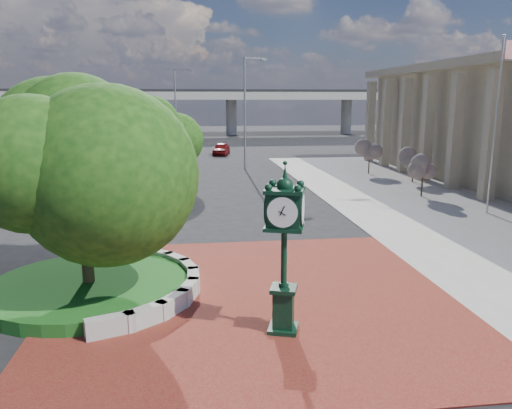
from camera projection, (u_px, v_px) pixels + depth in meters
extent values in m
plane|color=black|center=(250.00, 286.00, 16.10)|extent=(200.00, 200.00, 0.00)
cube|color=maroon|center=(253.00, 297.00, 15.13)|extent=(12.00, 12.00, 0.04)
cube|color=#9E9B93|center=(110.00, 326.00, 12.64)|extent=(1.29, 0.76, 0.54)
cube|color=#9E9B93|center=(146.00, 317.00, 13.20)|extent=(1.20, 1.04, 0.54)
cube|color=#9E9B93|center=(173.00, 305.00, 13.97)|extent=(1.00, 1.22, 0.54)
cube|color=#9E9B93|center=(188.00, 292.00, 14.87)|extent=(0.71, 1.30, 0.54)
cube|color=#9E9B93|center=(193.00, 281.00, 15.82)|extent=(0.35, 1.25, 0.54)
cube|color=#9E9B93|center=(189.00, 271.00, 16.74)|extent=(0.71, 1.30, 0.54)
cube|color=#9E9B93|center=(176.00, 263.00, 17.53)|extent=(1.00, 1.22, 0.54)
cube|color=#9E9B93|center=(158.00, 258.00, 18.13)|extent=(1.20, 1.04, 0.54)
cube|color=#9E9B93|center=(136.00, 255.00, 18.48)|extent=(1.29, 0.76, 0.54)
cylinder|color=#164D19|center=(89.00, 287.00, 15.44)|extent=(6.10, 6.10, 0.40)
cube|color=black|center=(512.00, 133.00, 29.02)|extent=(0.30, 40.00, 5.50)
cube|color=#9E9B93|center=(201.00, 96.00, 82.70)|extent=(90.00, 12.00, 1.20)
cube|color=black|center=(201.00, 91.00, 82.54)|extent=(90.00, 12.00, 0.40)
cylinder|color=#9E9B93|center=(109.00, 118.00, 81.56)|extent=(1.80, 1.80, 6.00)
cylinder|color=#9E9B93|center=(231.00, 117.00, 84.05)|extent=(1.80, 1.80, 6.00)
cylinder|color=#9E9B93|center=(346.00, 117.00, 86.54)|extent=(1.80, 1.80, 6.00)
cylinder|color=#38281C|center=(87.00, 260.00, 15.26)|extent=(0.36, 0.36, 2.17)
sphere|color=#123A10|center=(81.00, 175.00, 14.71)|extent=(5.20, 5.20, 5.20)
cylinder|color=#38281C|center=(158.00, 176.00, 32.88)|extent=(0.36, 0.36, 1.92)
sphere|color=#123A10|center=(157.00, 141.00, 32.41)|extent=(4.40, 4.40, 4.40)
cube|color=black|center=(283.00, 329.00, 12.93)|extent=(0.93, 0.93, 0.15)
cube|color=black|center=(283.00, 308.00, 12.81)|extent=(0.64, 0.64, 1.01)
cube|color=black|center=(284.00, 289.00, 12.70)|extent=(0.81, 0.81, 0.11)
cylinder|color=black|center=(284.00, 257.00, 12.53)|extent=(0.16, 0.16, 1.57)
cube|color=black|center=(285.00, 209.00, 12.27)|extent=(1.04, 1.04, 0.83)
cylinder|color=white|center=(282.00, 212.00, 11.85)|extent=(0.72, 0.27, 0.74)
cylinder|color=white|center=(287.00, 205.00, 12.69)|extent=(0.72, 0.27, 0.74)
cylinder|color=white|center=(267.00, 208.00, 12.34)|extent=(0.27, 0.72, 0.74)
cylinder|color=white|center=(302.00, 209.00, 12.20)|extent=(0.27, 0.72, 0.74)
sphere|color=black|center=(285.00, 186.00, 12.15)|extent=(0.41, 0.41, 0.41)
cone|color=black|center=(285.00, 173.00, 12.09)|extent=(0.17, 0.17, 0.46)
imported|color=#630E0E|center=(221.00, 149.00, 54.13)|extent=(2.32, 4.18, 1.34)
cylinder|color=silver|center=(495.00, 128.00, 25.47)|extent=(0.11, 0.11, 8.95)
sphere|color=silver|center=(504.00, 35.00, 24.54)|extent=(0.16, 0.16, 0.16)
cylinder|color=slate|center=(245.00, 115.00, 41.93)|extent=(0.16, 0.16, 9.28)
cube|color=slate|center=(255.00, 58.00, 41.34)|extent=(1.82, 0.67, 0.12)
cube|color=slate|center=(264.00, 60.00, 41.68)|extent=(0.57, 0.39, 0.15)
cylinder|color=slate|center=(176.00, 112.00, 54.70)|extent=(0.16, 0.16, 9.09)
cube|color=slate|center=(183.00, 69.00, 53.72)|extent=(1.82, 0.47, 0.12)
cube|color=slate|center=(190.00, 70.00, 53.70)|extent=(0.54, 0.34, 0.15)
cylinder|color=#38281C|center=(422.00, 187.00, 30.75)|extent=(0.10, 0.10, 1.20)
sphere|color=#A9548E|center=(423.00, 171.00, 30.54)|extent=(1.20, 1.20, 1.20)
cylinder|color=#38281C|center=(413.00, 174.00, 36.16)|extent=(0.10, 0.10, 1.20)
sphere|color=#A9548E|center=(414.00, 161.00, 35.95)|extent=(1.20, 1.20, 1.20)
cylinder|color=#38281C|center=(369.00, 167.00, 40.28)|extent=(0.10, 0.10, 1.20)
sphere|color=#A9548E|center=(369.00, 154.00, 40.08)|extent=(1.20, 1.20, 1.20)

